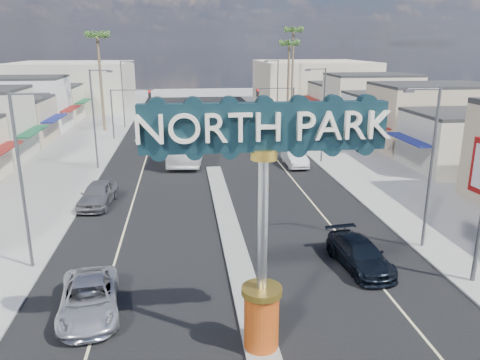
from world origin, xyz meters
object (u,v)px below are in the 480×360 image
object	(u,v)px
streetlight_l_far	(124,91)
suv_right	(360,254)
palm_left_far	(98,41)
car_parked_left	(98,194)
streetlight_r_near	(429,161)
palm_right_mid	(289,48)
streetlight_l_mid	(95,114)
traffic_signal_right	(279,102)
palm_right_far	(294,35)
car_parked_right	(295,157)
suv_left	(89,298)
streetlight_r_far	(276,89)
streetlight_l_near	(24,174)
traffic_signal_left	(127,104)
streetlight_r_mid	(322,110)
city_bus	(188,141)
gateway_sign	(263,201)

from	to	relation	value
streetlight_l_far	suv_right	distance (m)	47.15
palm_left_far	car_parked_left	world-z (taller)	palm_left_far
streetlight_r_near	palm_right_mid	distance (m)	46.40
streetlight_l_mid	traffic_signal_right	bearing A→B (deg)	35.50
streetlight_r_near	palm_right_far	bearing A→B (deg)	84.98
car_parked_left	car_parked_right	bearing A→B (deg)	35.88
suv_right	streetlight_r_near	bearing A→B (deg)	17.68
streetlight_r_near	suv_left	bearing A→B (deg)	-164.84
suv_left	streetlight_r_far	bearing A→B (deg)	62.09
streetlight_l_near	streetlight_r_near	xyz separation A→B (m)	(20.87, 0.00, 0.00)
traffic_signal_left	streetlight_r_mid	xyz separation A→B (m)	(19.62, -13.99, 0.79)
palm_right_mid	city_bus	distance (m)	28.49
gateway_sign	palm_right_far	size ratio (longest dim) A/B	0.65
streetlight_l_far	suv_left	bearing A→B (deg)	-85.64
traffic_signal_left	car_parked_right	size ratio (longest dim) A/B	1.21
streetlight_r_near	gateway_sign	bearing A→B (deg)	-142.45
streetlight_l_far	palm_left_far	xyz separation A→B (m)	(-2.57, -2.00, 6.43)
streetlight_r_far	palm_right_mid	xyz separation A→B (m)	(2.57, 4.00, 5.54)
streetlight_l_near	city_bus	xyz separation A→B (m)	(8.21, 23.60, -3.33)
streetlight_l_far	palm_right_far	xyz separation A→B (m)	(25.43, 10.00, 7.32)
city_bus	palm_right_far	bearing A→B (deg)	64.57
traffic_signal_right	palm_right_far	xyz separation A→B (m)	(5.82, 18.01, 8.11)
palm_right_mid	suv_right	world-z (taller)	palm_right_mid
traffic_signal_right	streetlight_r_near	bearing A→B (deg)	-87.90
traffic_signal_left	palm_right_far	world-z (taller)	palm_right_far
gateway_sign	streetlight_l_near	size ratio (longest dim) A/B	1.02
streetlight_l_far	streetlight_r_mid	distance (m)	30.32
gateway_sign	streetlight_l_mid	bearing A→B (deg)	110.42
city_bus	traffic_signal_left	bearing A→B (deg)	129.64
streetlight_l_mid	palm_right_mid	xyz separation A→B (m)	(23.43, 26.00, 5.54)
car_parked_left	suv_right	bearing A→B (deg)	-31.52
streetlight_r_mid	palm_left_far	bearing A→B (deg)	139.52
streetlight_l_near	streetlight_r_far	bearing A→B (deg)	63.58
streetlight_l_mid	city_bus	xyz separation A→B (m)	(8.21, 3.60, -3.33)
streetlight_l_mid	streetlight_l_far	size ratio (longest dim) A/B	1.00
traffic_signal_right	streetlight_r_far	xyz separation A→B (m)	(1.25, 8.01, 0.79)
suv_left	car_parked_left	bearing A→B (deg)	90.28
streetlight_l_mid	palm_left_far	bearing A→B (deg)	97.31
palm_right_far	suv_right	xyz separation A→B (m)	(-8.85, -53.93, -11.65)
palm_left_far	city_bus	xyz separation A→B (m)	(10.78, -16.40, -9.76)
streetlight_l_near	suv_right	world-z (taller)	streetlight_l_near
car_parked_left	streetlight_l_mid	bearing A→B (deg)	104.74
palm_right_mid	palm_left_far	bearing A→B (deg)	-167.01
car_parked_right	suv_right	bearing A→B (deg)	-94.12
streetlight_l_mid	streetlight_l_far	bearing A→B (deg)	90.00
streetlight_l_far	car_parked_left	size ratio (longest dim) A/B	1.80
palm_left_far	car_parked_right	bearing A→B (deg)	-45.19
traffic_signal_right	car_parked_left	distance (m)	30.52
traffic_signal_left	traffic_signal_right	xyz separation A→B (m)	(18.37, 0.00, 0.00)
car_parked_right	streetlight_r_near	bearing A→B (deg)	-81.78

